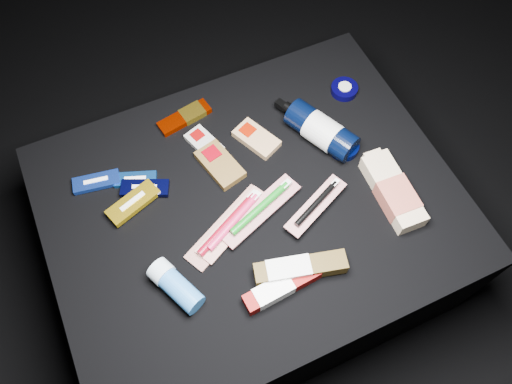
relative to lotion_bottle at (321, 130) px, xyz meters
name	(u,v)px	position (x,y,z in m)	size (l,w,h in m)	color
ground	(253,259)	(-0.23, -0.09, -0.44)	(3.00, 3.00, 0.00)	black
cloth_table	(253,234)	(-0.23, -0.09, -0.24)	(0.98, 0.78, 0.40)	black
luna_bar_0	(136,179)	(-0.47, 0.08, -0.03)	(0.11, 0.07, 0.01)	#114796
luna_bar_1	(97,182)	(-0.56, 0.11, -0.03)	(0.12, 0.06, 0.01)	#183AA7
luna_bar_2	(145,188)	(-0.46, 0.04, -0.03)	(0.12, 0.09, 0.02)	black
luna_bar_3	(133,203)	(-0.50, 0.01, -0.02)	(0.14, 0.09, 0.02)	gold
clif_bar_0	(219,163)	(-0.27, 0.03, -0.03)	(0.10, 0.14, 0.02)	brown
clif_bar_1	(203,142)	(-0.28, 0.11, -0.03)	(0.08, 0.11, 0.02)	#A0A09A
clif_bar_2	(255,138)	(-0.15, 0.07, -0.03)	(0.11, 0.13, 0.02)	tan
power_bar	(187,116)	(-0.29, 0.20, -0.03)	(0.15, 0.07, 0.02)	#871600
lotion_bottle	(321,130)	(0.00, 0.00, 0.00)	(0.15, 0.24, 0.08)	black
cream_tin_upper	(344,89)	(0.13, 0.11, -0.03)	(0.07, 0.07, 0.02)	black
cream_tin_lower	(344,147)	(0.04, -0.05, -0.03)	(0.08, 0.08, 0.02)	black
bodywash_bottle	(393,192)	(0.08, -0.22, -0.02)	(0.08, 0.22, 0.04)	#C7AF8C
deodorant_stick	(175,285)	(-0.48, -0.22, -0.01)	(0.10, 0.14, 0.05)	#2867AB
toothbrush_pack_0	(228,224)	(-0.31, -0.13, -0.03)	(0.24, 0.16, 0.03)	#A59F9A
toothbrush_pack_1	(234,222)	(-0.30, -0.13, -0.02)	(0.22, 0.14, 0.02)	silver
toothbrush_pack_2	(261,208)	(-0.23, -0.13, -0.01)	(0.23, 0.13, 0.03)	#B9B1AC
toothbrush_pack_3	(317,204)	(-0.10, -0.18, -0.01)	(0.19, 0.12, 0.02)	beige
toothpaste_carton_red	(280,288)	(-0.27, -0.32, -0.02)	(0.19, 0.05, 0.04)	#760503
toothpaste_carton_green	(296,269)	(-0.22, -0.30, -0.01)	(0.21, 0.10, 0.04)	#3E2D0D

